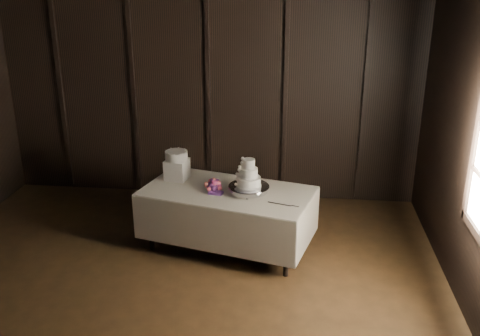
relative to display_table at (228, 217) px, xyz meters
The scene contains 8 objects.
room 2.19m from the display_table, 105.06° to the right, with size 6.08×7.08×3.08m.
display_table is the anchor object (origin of this frame).
cake_stand 0.47m from the display_table, 11.41° to the right, with size 0.48×0.48×0.09m, color silver.
wedding_cake 0.62m from the display_table, 15.74° to the right, with size 0.31×0.28×0.33m.
bouquet 0.44m from the display_table, behind, with size 0.27×0.37×0.18m, color #D34D5A, non-canonical shape.
box_pedestal 0.88m from the display_table, 155.35° to the left, with size 0.26×0.26×0.25m, color white.
small_cake 0.99m from the display_table, 155.35° to the left, with size 0.28×0.28×0.11m, color white.
cake_knife 0.80m from the display_table, 28.27° to the right, with size 0.37×0.02×0.01m, color silver.
Camera 1 is at (1.30, -3.95, 3.22)m, focal length 40.00 mm.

